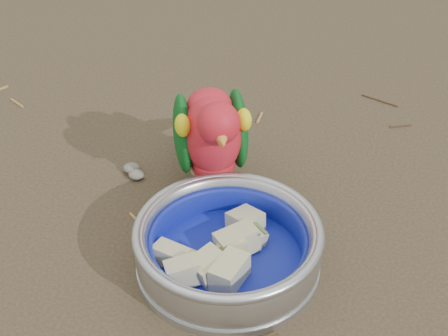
% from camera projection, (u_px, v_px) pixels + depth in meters
% --- Properties ---
extents(ground, '(60.00, 60.00, 0.00)m').
position_uv_depth(ground, '(152.00, 247.00, 0.84)').
color(ground, '#463626').
extents(food_bowl, '(0.22, 0.22, 0.02)m').
position_uv_depth(food_bowl, '(228.00, 262.00, 0.80)').
color(food_bowl, '#B2B2BA').
rests_on(food_bowl, ground).
extents(bowl_wall, '(0.22, 0.22, 0.04)m').
position_uv_depth(bowl_wall, '(228.00, 244.00, 0.79)').
color(bowl_wall, '#B2B2BA').
rests_on(bowl_wall, food_bowl).
extents(fruit_wedges, '(0.13, 0.13, 0.03)m').
position_uv_depth(fruit_wedges, '(228.00, 248.00, 0.79)').
color(fruit_wedges, '#C8BF8E').
rests_on(fruit_wedges, food_bowl).
extents(lory_parrot, '(0.17, 0.22, 0.16)m').
position_uv_depth(lory_parrot, '(212.00, 144.00, 0.87)').
color(lory_parrot, red).
rests_on(lory_parrot, ground).
extents(ground_debris, '(0.90, 0.80, 0.01)m').
position_uv_depth(ground_debris, '(133.00, 234.00, 0.85)').
color(ground_debris, '#A37A40').
rests_on(ground_debris, ground).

